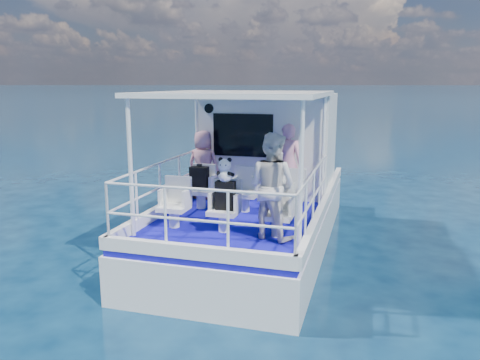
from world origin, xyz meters
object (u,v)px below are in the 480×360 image
object	(u,v)px
passenger_port_fwd	(203,165)
panda	(225,170)
passenger_stbd_aft	(272,186)
backpack_center	(225,195)

from	to	relation	value
passenger_port_fwd	panda	world-z (taller)	passenger_port_fwd
panda	passenger_stbd_aft	bearing A→B (deg)	-4.50
backpack_center	panda	world-z (taller)	panda
passenger_stbd_aft	backpack_center	size ratio (longest dim) A/B	3.57
passenger_stbd_aft	backpack_center	world-z (taller)	passenger_stbd_aft
passenger_port_fwd	passenger_stbd_aft	world-z (taller)	passenger_stbd_aft
passenger_stbd_aft	panda	xyz separation A→B (m)	(-0.79, 0.06, 0.21)
passenger_port_fwd	panda	size ratio (longest dim) A/B	3.69
backpack_center	panda	distance (m)	0.43
passenger_stbd_aft	panda	bearing A→B (deg)	15.25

